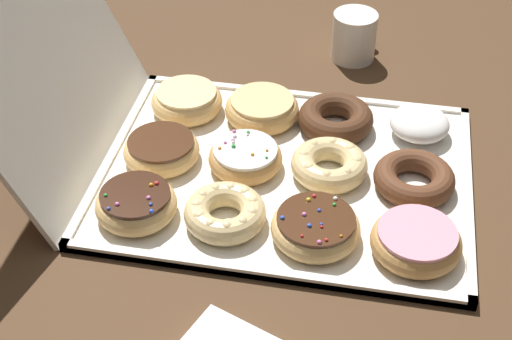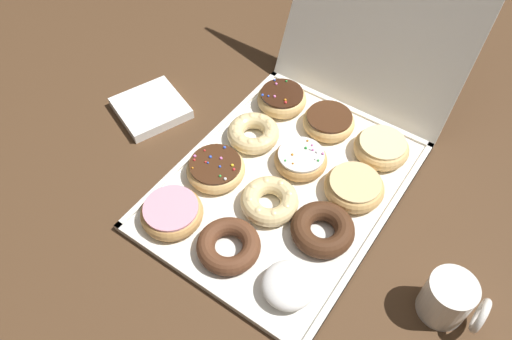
% 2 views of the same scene
% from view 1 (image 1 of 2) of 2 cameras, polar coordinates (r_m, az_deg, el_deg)
% --- Properties ---
extents(ground_plane, '(3.00, 3.00, 0.00)m').
position_cam_1_polar(ground_plane, '(1.09, 2.22, -0.53)').
color(ground_plane, '#4C331E').
extents(donut_box, '(0.41, 0.53, 0.01)m').
position_cam_1_polar(donut_box, '(1.09, 2.23, -0.32)').
color(donut_box, silver).
rests_on(donut_box, ground).
extents(pink_frosted_donut_0, '(0.12, 0.12, 0.04)m').
position_cam_1_polar(pink_frosted_donut_0, '(0.97, 12.08, -5.30)').
color(pink_frosted_donut_0, tan).
rests_on(pink_frosted_donut_0, donut_box).
extents(chocolate_cake_ring_donut_1, '(0.11, 0.11, 0.03)m').
position_cam_1_polar(chocolate_cake_ring_donut_1, '(1.07, 11.93, -0.55)').
color(chocolate_cake_ring_donut_1, '#59331E').
rests_on(chocolate_cake_ring_donut_1, donut_box).
extents(powdered_filled_donut_2, '(0.09, 0.09, 0.04)m').
position_cam_1_polar(powdered_filled_donut_2, '(1.17, 12.33, 3.48)').
color(powdered_filled_donut_2, white).
rests_on(powdered_filled_donut_2, donut_box).
extents(sprinkle_donut_3, '(0.12, 0.12, 0.04)m').
position_cam_1_polar(sprinkle_donut_3, '(0.97, 4.55, -4.34)').
color(sprinkle_donut_3, '#E5B770').
rests_on(sprinkle_donut_3, donut_box).
extents(cruller_donut_4, '(0.11, 0.11, 0.04)m').
position_cam_1_polar(cruller_donut_4, '(1.07, 5.60, 0.44)').
color(cruller_donut_4, '#EACC8C').
rests_on(cruller_donut_4, donut_box).
extents(chocolate_cake_ring_donut_5, '(0.12, 0.12, 0.04)m').
position_cam_1_polar(chocolate_cake_ring_donut_5, '(1.16, 6.08, 3.92)').
color(chocolate_cake_ring_donut_5, '#472816').
rests_on(chocolate_cake_ring_donut_5, donut_box).
extents(cruller_donut_6, '(0.11, 0.11, 0.04)m').
position_cam_1_polar(cruller_donut_6, '(0.99, -2.37, -3.22)').
color(cruller_donut_6, '#EACC8C').
rests_on(cruller_donut_6, donut_box).
extents(sprinkle_donut_7, '(0.11, 0.11, 0.04)m').
position_cam_1_polar(sprinkle_donut_7, '(1.08, -0.76, 1.14)').
color(sprinkle_donut_7, tan).
rests_on(sprinkle_donut_7, donut_box).
extents(glazed_ring_donut_8, '(0.12, 0.12, 0.04)m').
position_cam_1_polar(glazed_ring_donut_8, '(1.17, 0.46, 4.69)').
color(glazed_ring_donut_8, tan).
rests_on(glazed_ring_donut_8, donut_box).
extents(sprinkle_donut_9, '(0.11, 0.11, 0.04)m').
position_cam_1_polar(sprinkle_donut_9, '(1.01, -9.11, -2.53)').
color(sprinkle_donut_9, '#E5B770').
rests_on(sprinkle_donut_9, donut_box).
extents(chocolate_frosted_donut_10, '(0.11, 0.11, 0.04)m').
position_cam_1_polar(chocolate_frosted_donut_10, '(1.10, -7.21, 1.55)').
color(chocolate_frosted_donut_10, '#E5B770').
rests_on(chocolate_frosted_donut_10, donut_box).
extents(glazed_ring_donut_11, '(0.11, 0.11, 0.04)m').
position_cam_1_polar(glazed_ring_donut_11, '(1.19, -5.28, 5.27)').
color(glazed_ring_donut_11, '#E5B770').
rests_on(glazed_ring_donut_11, donut_box).
extents(coffee_mug, '(0.10, 0.08, 0.09)m').
position_cam_1_polar(coffee_mug, '(1.35, 7.48, 10.20)').
color(coffee_mug, white).
rests_on(coffee_mug, ground).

